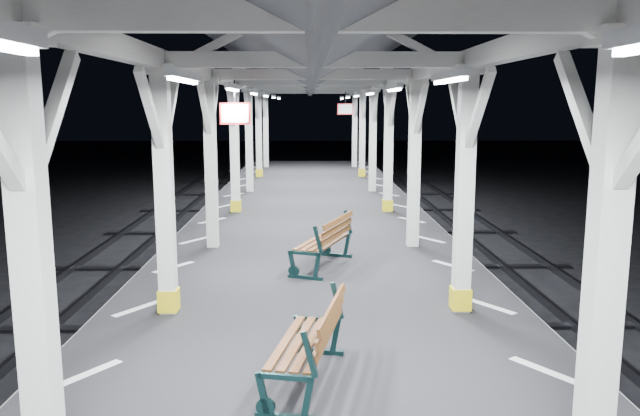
{
  "coord_description": "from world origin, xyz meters",
  "views": [
    {
      "loc": [
        -0.09,
        -6.21,
        3.82
      ],
      "look_at": [
        0.09,
        3.47,
        2.2
      ],
      "focal_mm": 35.0,
      "sensor_mm": 36.0,
      "label": 1
    }
  ],
  "objects": [
    {
      "name": "canopy",
      "position": [
        0.0,
        -0.02,
        4.56
      ],
      "size": [
        5.4,
        49.0,
        4.65
      ],
      "color": "silver",
      "rests_on": "platform"
    },
    {
      "name": "hazard_stripes_right",
      "position": [
        2.45,
        0.0,
        1.0
      ],
      "size": [
        1.0,
        48.0,
        0.01
      ],
      "primitive_type": "cube",
      "color": "silver",
      "rests_on": "platform"
    },
    {
      "name": "bench_mid",
      "position": [
        -0.04,
        -0.25,
        1.46
      ],
      "size": [
        0.9,
        1.69,
        0.87
      ],
      "rotation": [
        0.0,
        0.0,
        -0.2
      ],
      "color": "#0F2929",
      "rests_on": "platform"
    },
    {
      "name": "hazard_stripes_left",
      "position": [
        -2.45,
        0.0,
        1.0
      ],
      "size": [
        1.0,
        48.0,
        0.01
      ],
      "primitive_type": "cube",
      "color": "silver",
      "rests_on": "platform"
    },
    {
      "name": "bench_far",
      "position": [
        0.23,
        4.33,
        1.48
      ],
      "size": [
        1.16,
        1.78,
        0.91
      ],
      "rotation": [
        0.0,
        0.0,
        -0.37
      ],
      "color": "#0F2929",
      "rests_on": "platform"
    }
  ]
}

